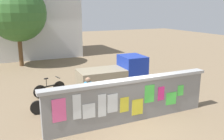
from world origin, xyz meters
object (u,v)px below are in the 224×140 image
at_px(bicycle_near, 50,89).
at_px(tree_roadside, 17,13).
at_px(motorcycle, 54,102).
at_px(person_walking, 88,92).
at_px(auto_rickshaw_truck, 116,75).

distance_m(bicycle_near, tree_roadside, 8.51).
height_order(bicycle_near, tree_roadside, tree_roadside).
relative_size(bicycle_near, tree_roadside, 0.27).
xyz_separation_m(motorcycle, person_walking, (1.25, -0.78, 0.52)).
xyz_separation_m(bicycle_near, person_walking, (1.03, -2.99, 0.62)).
distance_m(motorcycle, bicycle_near, 2.22).
xyz_separation_m(motorcycle, tree_roadside, (-0.46, 9.86, 3.56)).
xyz_separation_m(motorcycle, bicycle_near, (0.22, 2.21, -0.10)).
xyz_separation_m(person_walking, tree_roadside, (-1.71, 10.64, 3.04)).
distance_m(auto_rickshaw_truck, bicycle_near, 3.48).
bearing_deg(motorcycle, tree_roadside, 92.69).
relative_size(person_walking, tree_roadside, 0.26).
relative_size(motorcycle, tree_roadside, 0.31).
bearing_deg(bicycle_near, auto_rickshaw_truck, -12.07).
relative_size(auto_rickshaw_truck, tree_roadside, 0.59).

